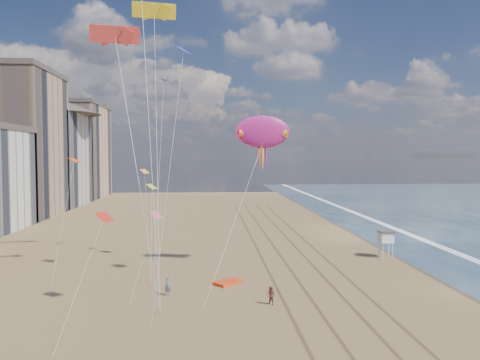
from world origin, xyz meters
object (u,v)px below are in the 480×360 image
object	(u,v)px
show_kite	(263,132)
kite_flyer_a	(168,286)
lifeguard_stand	(386,237)
grounded_kite	(228,282)
kite_flyer_b	(271,296)

from	to	relation	value
show_kite	kite_flyer_a	xyz separation A→B (m)	(-9.18, -8.88, -13.72)
lifeguard_stand	grounded_kite	size ratio (longest dim) A/B	1.24
grounded_kite	show_kite	bearing A→B (deg)	14.08
grounded_kite	lifeguard_stand	bearing A→B (deg)	-12.84
grounded_kite	show_kite	world-z (taller)	show_kite
grounded_kite	kite_flyer_a	distance (m)	6.22
show_kite	kite_flyer_b	size ratio (longest dim) A/B	12.61
kite_flyer_a	kite_flyer_b	xyz separation A→B (m)	(8.53, -3.11, -0.03)
grounded_kite	kite_flyer_b	distance (m)	7.19
grounded_kite	show_kite	xyz separation A→B (m)	(3.92, 5.62, 14.36)
show_kite	kite_flyer_a	size ratio (longest dim) A/B	12.18
kite_flyer_b	lifeguard_stand	bearing A→B (deg)	91.07
show_kite	kite_flyer_b	bearing A→B (deg)	-93.11
show_kite	grounded_kite	bearing A→B (deg)	-124.90
show_kite	lifeguard_stand	bearing A→B (deg)	16.92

